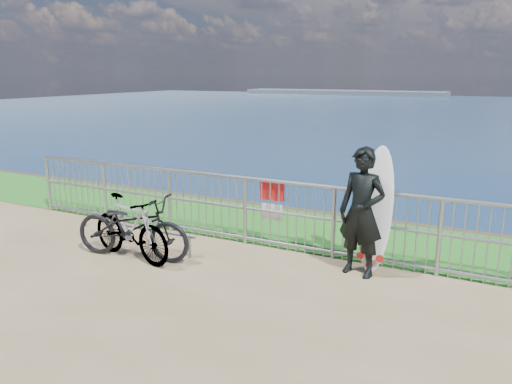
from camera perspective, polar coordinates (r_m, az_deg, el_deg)
The scene contains 8 objects.
grass_strip at distance 9.02m, azimuth 4.87°, elevation -4.19°, with size 120.00×120.00×0.00m, color #1E6E1E.
seascape at distance 159.96m, azimuth 9.89°, elevation 10.92°, with size 260.00×260.00×5.00m.
railing at distance 7.88m, azimuth 2.07°, elevation -2.45°, with size 10.06×0.10×1.13m.
surfer at distance 6.93m, azimuth 11.98°, elevation -2.29°, with size 0.65×0.43×1.79m, color black.
surfboard at distance 7.15m, azimuth 13.51°, elevation -2.50°, with size 0.48×0.43×1.78m.
bicycle_near at distance 7.72m, azimuth -13.97°, elevation -3.89°, with size 0.65×1.86×0.98m, color black.
bicycle_far at distance 7.67m, azimuth -14.20°, elevation -4.00°, with size 0.46×1.64×0.98m, color black.
bike_rack at distance 8.05m, azimuth -12.18°, elevation -4.47°, with size 1.75×0.05×0.37m.
Camera 1 is at (3.17, -5.28, 2.75)m, focal length 35.00 mm.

